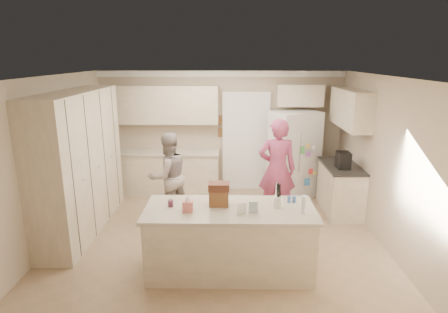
{
  "coord_description": "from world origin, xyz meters",
  "views": [
    {
      "loc": [
        0.19,
        -5.73,
        2.88
      ],
      "look_at": [
        0.1,
        0.35,
        1.25
      ],
      "focal_mm": 30.0,
      "sensor_mm": 36.0,
      "label": 1
    }
  ],
  "objects_px": {
    "tissue_box": "(188,206)",
    "utensil_crock": "(278,202)",
    "coffee_maker": "(343,160)",
    "refrigerator": "(294,154)",
    "dollhouse_body": "(219,198)",
    "island_base": "(230,241)",
    "teen_boy": "(168,176)",
    "teen_girl": "(277,169)"
  },
  "relations": [
    {
      "from": "tissue_box",
      "to": "teen_boy",
      "type": "relative_size",
      "value": 0.09
    },
    {
      "from": "dollhouse_body",
      "to": "teen_boy",
      "type": "bearing_deg",
      "value": 120.23
    },
    {
      "from": "refrigerator",
      "to": "tissue_box",
      "type": "height_order",
      "value": "refrigerator"
    },
    {
      "from": "island_base",
      "to": "dollhouse_body",
      "type": "bearing_deg",
      "value": 146.31
    },
    {
      "from": "coffee_maker",
      "to": "dollhouse_body",
      "type": "relative_size",
      "value": 1.15
    },
    {
      "from": "dollhouse_body",
      "to": "island_base",
      "type": "bearing_deg",
      "value": -33.69
    },
    {
      "from": "island_base",
      "to": "tissue_box",
      "type": "bearing_deg",
      "value": -169.7
    },
    {
      "from": "coffee_maker",
      "to": "tissue_box",
      "type": "bearing_deg",
      "value": -142.43
    },
    {
      "from": "teen_boy",
      "to": "teen_girl",
      "type": "height_order",
      "value": "teen_girl"
    },
    {
      "from": "dollhouse_body",
      "to": "teen_girl",
      "type": "relative_size",
      "value": 0.14
    },
    {
      "from": "island_base",
      "to": "tissue_box",
      "type": "height_order",
      "value": "tissue_box"
    },
    {
      "from": "island_base",
      "to": "dollhouse_body",
      "type": "xyz_separation_m",
      "value": [
        -0.15,
        0.1,
        0.6
      ]
    },
    {
      "from": "tissue_box",
      "to": "utensil_crock",
      "type": "bearing_deg",
      "value": 7.13
    },
    {
      "from": "tissue_box",
      "to": "teen_girl",
      "type": "xyz_separation_m",
      "value": [
        1.4,
        1.9,
        -0.07
      ]
    },
    {
      "from": "teen_girl",
      "to": "refrigerator",
      "type": "bearing_deg",
      "value": -109.62
    },
    {
      "from": "utensil_crock",
      "to": "tissue_box",
      "type": "height_order",
      "value": "utensil_crock"
    },
    {
      "from": "tissue_box",
      "to": "teen_boy",
      "type": "distance_m",
      "value": 1.93
    },
    {
      "from": "coffee_maker",
      "to": "dollhouse_body",
      "type": "distance_m",
      "value": 2.84
    },
    {
      "from": "coffee_maker",
      "to": "dollhouse_body",
      "type": "xyz_separation_m",
      "value": [
        -2.2,
        -1.8,
        -0.03
      ]
    },
    {
      "from": "island_base",
      "to": "dollhouse_body",
      "type": "distance_m",
      "value": 0.62
    },
    {
      "from": "refrigerator",
      "to": "dollhouse_body",
      "type": "height_order",
      "value": "refrigerator"
    },
    {
      "from": "tissue_box",
      "to": "island_base",
      "type": "bearing_deg",
      "value": 10.3
    },
    {
      "from": "refrigerator",
      "to": "teen_boy",
      "type": "bearing_deg",
      "value": -178.41
    },
    {
      "from": "coffee_maker",
      "to": "tissue_box",
      "type": "distance_m",
      "value": 3.28
    },
    {
      "from": "coffee_maker",
      "to": "island_base",
      "type": "height_order",
      "value": "coffee_maker"
    },
    {
      "from": "refrigerator",
      "to": "coffee_maker",
      "type": "height_order",
      "value": "refrigerator"
    },
    {
      "from": "tissue_box",
      "to": "refrigerator",
      "type": "bearing_deg",
      "value": 58.21
    },
    {
      "from": "refrigerator",
      "to": "teen_girl",
      "type": "xyz_separation_m",
      "value": [
        -0.5,
        -1.16,
        0.02
      ]
    },
    {
      "from": "teen_boy",
      "to": "teen_girl",
      "type": "distance_m",
      "value": 1.96
    },
    {
      "from": "dollhouse_body",
      "to": "teen_boy",
      "type": "distance_m",
      "value": 1.91
    },
    {
      "from": "island_base",
      "to": "teen_boy",
      "type": "xyz_separation_m",
      "value": [
        -1.11,
        1.74,
        0.36
      ]
    },
    {
      "from": "refrigerator",
      "to": "teen_girl",
      "type": "relative_size",
      "value": 0.97
    },
    {
      "from": "dollhouse_body",
      "to": "teen_girl",
      "type": "height_order",
      "value": "teen_girl"
    },
    {
      "from": "teen_girl",
      "to": "utensil_crock",
      "type": "bearing_deg",
      "value": 87.15
    },
    {
      "from": "tissue_box",
      "to": "teen_boy",
      "type": "height_order",
      "value": "teen_boy"
    },
    {
      "from": "dollhouse_body",
      "to": "refrigerator",
      "type": "bearing_deg",
      "value": 62.39
    },
    {
      "from": "tissue_box",
      "to": "teen_girl",
      "type": "bearing_deg",
      "value": 53.64
    },
    {
      "from": "island_base",
      "to": "teen_girl",
      "type": "xyz_separation_m",
      "value": [
        0.85,
        1.8,
        0.48
      ]
    },
    {
      "from": "utensil_crock",
      "to": "dollhouse_body",
      "type": "bearing_deg",
      "value": 176.42
    },
    {
      "from": "coffee_maker",
      "to": "refrigerator",
      "type": "bearing_deg",
      "value": 123.84
    },
    {
      "from": "island_base",
      "to": "tissue_box",
      "type": "distance_m",
      "value": 0.79
    },
    {
      "from": "teen_boy",
      "to": "teen_girl",
      "type": "bearing_deg",
      "value": 146.42
    }
  ]
}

